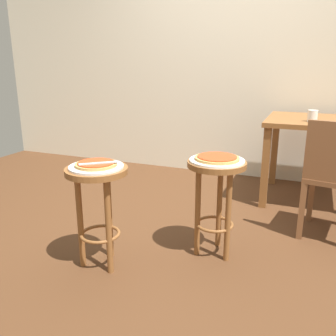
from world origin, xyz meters
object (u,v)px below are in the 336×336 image
stool_middle (216,187)px  cup_near_edge (313,116)px  serving_plate_middle (217,160)px  dining_table (324,132)px  stool_foreground (98,195)px  serving_plate_foreground (96,167)px  wooden_chair (336,176)px  pizza_server_knife (99,163)px  pizza_middle (217,158)px  pizza_foreground (96,164)px

stool_middle → cup_near_edge: bearing=65.0°
serving_plate_middle → dining_table: size_ratio=0.35×
stool_middle → serving_plate_middle: (0.00, -0.00, 0.17)m
stool_foreground → dining_table: 2.08m
stool_foreground → cup_near_edge: (1.12, 1.49, 0.33)m
stool_foreground → serving_plate_foreground: size_ratio=1.98×
dining_table → wooden_chair: (0.09, -0.76, -0.16)m
stool_middle → pizza_server_knife: pizza_server_knife is taller
wooden_chair → pizza_server_knife: size_ratio=3.86×
pizza_middle → wooden_chair: wooden_chair is taller
wooden_chair → pizza_foreground: bearing=-145.2°
stool_foreground → wooden_chair: (1.31, 0.91, 0.01)m
pizza_server_knife → dining_table: bearing=16.4°
serving_plate_middle → stool_foreground: bearing=-146.8°
stool_foreground → pizza_foreground: bearing=-90.0°
serving_plate_foreground → stool_middle: bearing=33.2°
pizza_foreground → dining_table: (1.23, 1.67, -0.02)m
dining_table → stool_middle: bearing=-115.9°
stool_foreground → cup_near_edge: 1.89m
serving_plate_foreground → stool_middle: size_ratio=0.50×
pizza_middle → stool_foreground: bearing=-146.8°
stool_middle → pizza_server_knife: 0.74m
dining_table → cup_near_edge: bearing=-120.7°
serving_plate_foreground → pizza_middle: 0.73m
serving_plate_foreground → pizza_middle: pizza_middle is taller
pizza_foreground → pizza_server_knife: bearing=-33.7°
dining_table → pizza_server_knife: (-1.20, -1.69, 0.03)m
dining_table → pizza_middle: bearing=-115.9°
serving_plate_foreground → wooden_chair: bearing=34.8°
dining_table → pizza_server_knife: bearing=-125.3°
stool_foreground → pizza_middle: pizza_middle is taller
serving_plate_foreground → serving_plate_middle: (0.61, 0.40, 0.00)m
stool_foreground → serving_plate_foreground: bearing=-90.0°
dining_table → wooden_chair: wooden_chair is taller
stool_foreground → cup_near_edge: cup_near_edge is taller
stool_foreground → serving_plate_middle: serving_plate_middle is taller
pizza_foreground → cup_near_edge: cup_near_edge is taller
stool_middle → wooden_chair: 0.87m
pizza_middle → wooden_chair: size_ratio=0.32×
stool_middle → cup_near_edge: 1.25m
serving_plate_foreground → cup_near_edge: bearing=53.1°
pizza_middle → cup_near_edge: (0.51, 1.09, 0.14)m
wooden_chair → pizza_middle: bearing=-143.9°
stool_foreground → serving_plate_middle: 0.75m
stool_foreground → dining_table: bearing=53.7°
pizza_middle → wooden_chair: bearing=36.1°
dining_table → stool_foreground: bearing=-126.3°
stool_foreground → pizza_server_knife: pizza_server_knife is taller
serving_plate_middle → cup_near_edge: 1.22m
pizza_foreground → stool_middle: 0.75m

